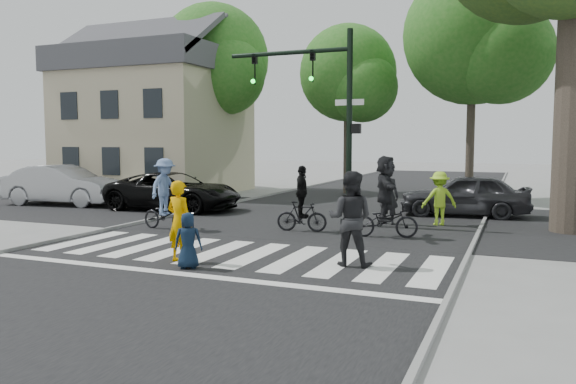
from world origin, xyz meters
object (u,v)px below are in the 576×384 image
cyclist_left (165,199)px  cyclist_right (385,201)px  pedestrian_woman (180,222)px  car_suv (174,191)px  traffic_signal (323,100)px  cyclist_mid (302,205)px  pedestrian_adult (350,219)px  car_grey (464,195)px  pedestrian_child (188,241)px  car_silver (63,185)px

cyclist_left → cyclist_right: cyclist_right is taller
pedestrian_woman → car_suv: pedestrian_woman is taller
traffic_signal → cyclist_mid: traffic_signal is taller
pedestrian_adult → car_grey: size_ratio=0.46×
cyclist_right → pedestrian_child: bearing=-118.6°
pedestrian_adult → cyclist_left: size_ratio=0.95×
cyclist_mid → cyclist_right: 2.47m
cyclist_right → car_grey: (1.59, 5.40, -0.25)m
pedestrian_woman → pedestrian_adult: bearing=-152.3°
traffic_signal → car_silver: traffic_signal is taller
cyclist_mid → pedestrian_adult: bearing=-56.1°
pedestrian_woman → car_suv: bearing=-44.8°
cyclist_left → car_suv: (-2.50, 4.13, -0.19)m
cyclist_left → pedestrian_child: bearing=-50.4°
car_silver → cyclist_left: bearing=-123.8°
traffic_signal → car_grey: (3.95, 3.78, -3.15)m
cyclist_mid → car_grey: bearing=52.7°
pedestrian_adult → car_suv: (-8.90, 6.70, -0.28)m
cyclist_right → traffic_signal: bearing=145.6°
pedestrian_woman → car_suv: size_ratio=0.34×
traffic_signal → cyclist_right: (2.36, -1.61, -2.90)m
pedestrian_child → cyclist_right: size_ratio=0.52×
pedestrian_adult → car_suv: bearing=-40.9°
traffic_signal → cyclist_right: 4.07m
pedestrian_woman → cyclist_mid: (0.94, 4.91, -0.10)m
car_suv → cyclist_mid: bearing=-115.7°
traffic_signal → cyclist_right: traffic_signal is taller
pedestrian_child → cyclist_mid: bearing=-118.7°
pedestrian_adult → car_silver: pedestrian_adult is taller
traffic_signal → pedestrian_adult: bearing=-65.4°
cyclist_mid → cyclist_right: bearing=-1.6°
pedestrian_woman → cyclist_left: (-2.90, 3.66, 0.03)m
pedestrian_woman → pedestrian_child: 0.75m
cyclist_mid → car_suv: (-6.34, 2.88, -0.06)m
cyclist_left → car_suv: size_ratio=0.41×
car_suv → car_grey: 10.67m
pedestrian_woman → car_silver: pedestrian_woman is taller
pedestrian_woman → car_grey: size_ratio=0.41×
cyclist_left → car_silver: 8.61m
pedestrian_child → car_suv: car_suv is taller
pedestrian_woman → cyclist_mid: size_ratio=0.93×
pedestrian_adult → cyclist_mid: size_ratio=1.04×
pedestrian_child → car_grey: (4.48, 10.70, 0.16)m
cyclist_left → car_grey: size_ratio=0.48×
pedestrian_adult → car_suv: pedestrian_adult is taller
car_suv → car_grey: (10.39, 2.44, 0.02)m
pedestrian_child → cyclist_left: (-3.41, 4.12, 0.33)m
pedestrian_adult → cyclist_mid: 4.61m
cyclist_mid → car_suv: cyclist_mid is taller
pedestrian_child → pedestrian_adult: size_ratio=0.58×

